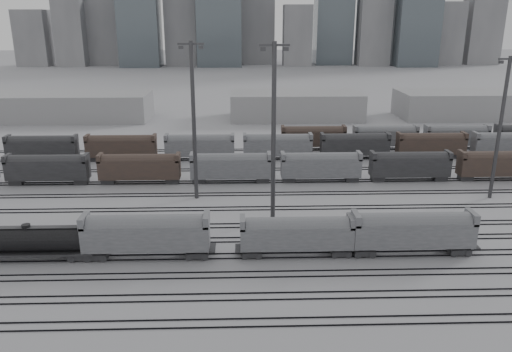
{
  "coord_description": "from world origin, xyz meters",
  "views": [
    {
      "loc": [
        -7.06,
        -57.83,
        29.6
      ],
      "look_at": [
        -4.52,
        23.04,
        4.0
      ],
      "focal_mm": 35.0,
      "sensor_mm": 36.0,
      "label": 1
    }
  ],
  "objects_px": {
    "hopper_car_a": "(146,232)",
    "hopper_car_c": "(413,229)",
    "hopper_car_b": "(297,233)",
    "tank_car_b": "(28,240)",
    "light_mast_c": "(274,130)"
  },
  "relations": [
    {
      "from": "light_mast_c",
      "to": "hopper_car_b",
      "type": "bearing_deg",
      "value": -79.39
    },
    {
      "from": "tank_car_b",
      "to": "hopper_car_a",
      "type": "distance_m",
      "value": 15.04
    },
    {
      "from": "tank_car_b",
      "to": "hopper_car_a",
      "type": "bearing_deg",
      "value": -0.0
    },
    {
      "from": "hopper_car_a",
      "to": "hopper_car_b",
      "type": "relative_size",
      "value": 1.1
    },
    {
      "from": "tank_car_b",
      "to": "hopper_car_c",
      "type": "bearing_deg",
      "value": 0.0
    },
    {
      "from": "hopper_car_a",
      "to": "hopper_car_c",
      "type": "height_order",
      "value": "hopper_car_a"
    },
    {
      "from": "tank_car_b",
      "to": "hopper_car_a",
      "type": "xyz_separation_m",
      "value": [
        15.02,
        -0.0,
        0.88
      ]
    },
    {
      "from": "tank_car_b",
      "to": "light_mast_c",
      "type": "distance_m",
      "value": 36.11
    },
    {
      "from": "hopper_car_c",
      "to": "tank_car_b",
      "type": "bearing_deg",
      "value": 180.0
    },
    {
      "from": "hopper_car_b",
      "to": "hopper_car_a",
      "type": "bearing_deg",
      "value": 180.0
    },
    {
      "from": "hopper_car_c",
      "to": "light_mast_c",
      "type": "bearing_deg",
      "value": 144.9
    },
    {
      "from": "hopper_car_a",
      "to": "light_mast_c",
      "type": "relative_size",
      "value": 0.61
    },
    {
      "from": "hopper_car_c",
      "to": "hopper_car_b",
      "type": "bearing_deg",
      "value": -180.0
    },
    {
      "from": "light_mast_c",
      "to": "hopper_car_a",
      "type": "bearing_deg",
      "value": -144.16
    },
    {
      "from": "hopper_car_a",
      "to": "hopper_car_b",
      "type": "xyz_separation_m",
      "value": [
        19.27,
        0.0,
        -0.34
      ]
    }
  ]
}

